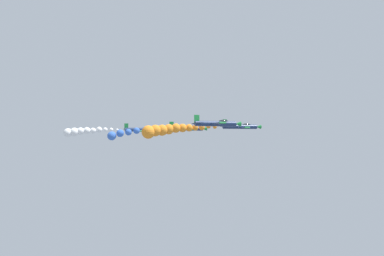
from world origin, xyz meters
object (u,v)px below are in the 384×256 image
(airplane_left_inner, at_px, (187,128))
(airplane_lead, at_px, (241,127))
(airplane_left_outer, at_px, (141,130))
(airplane_right_inner, at_px, (216,124))

(airplane_left_inner, bearing_deg, airplane_lead, 44.34)
(airplane_lead, xyz_separation_m, airplane_left_inner, (-10.69, -10.45, -0.32))
(airplane_left_inner, bearing_deg, airplane_left_outer, -142.38)
(airplane_left_inner, distance_m, airplane_right_inner, 23.23)
(airplane_right_inner, bearing_deg, airplane_left_inner, 177.14)
(airplane_left_inner, xyz_separation_m, airplane_left_outer, (-12.62, -9.73, -0.17))
(airplane_lead, xyz_separation_m, airplane_left_outer, (-23.32, -20.18, -0.49))
(airplane_left_inner, height_order, airplane_right_inner, airplane_right_inner)
(airplane_lead, relative_size, airplane_left_outer, 1.00)
(airplane_lead, bearing_deg, airplane_right_inner, -42.88)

